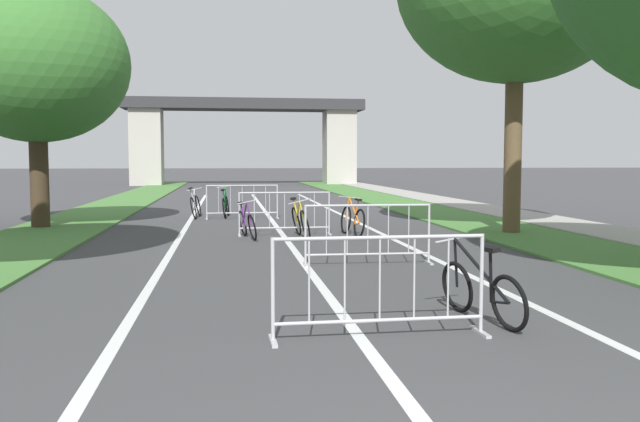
{
  "coord_description": "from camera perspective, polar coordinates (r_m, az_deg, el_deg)",
  "views": [
    {
      "loc": [
        -1.32,
        -2.19,
        1.81
      ],
      "look_at": [
        0.33,
        9.66,
        0.9
      ],
      "focal_mm": 37.47,
      "sensor_mm": 36.0,
      "label": 1
    }
  ],
  "objects": [
    {
      "name": "grass_verge_left",
      "position": [
        26.05,
        -17.58,
        0.23
      ],
      "size": [
        2.54,
        57.27,
        0.05
      ],
      "primitive_type": "cube",
      "color": "#477A38",
      "rests_on": "ground"
    },
    {
      "name": "grass_verge_right",
      "position": [
        26.62,
        7.38,
        0.48
      ],
      "size": [
        2.54,
        57.27,
        0.05
      ],
      "primitive_type": "cube",
      "color": "#477A38",
      "rests_on": "ground"
    },
    {
      "name": "sidewalk_path_right",
      "position": [
        27.3,
        11.95,
        0.55
      ],
      "size": [
        1.98,
        57.27,
        0.08
      ],
      "primitive_type": "cube",
      "color": "#9E9B93",
      "rests_on": "ground"
    },
    {
      "name": "lane_stripe_center",
      "position": [
        18.89,
        -3.88,
        -1.13
      ],
      "size": [
        0.14,
        33.13,
        0.01
      ],
      "primitive_type": "cube",
      "color": "silver",
      "rests_on": "ground"
    },
    {
      "name": "lane_stripe_right_lane",
      "position": [
        19.21,
        3.39,
        -1.04
      ],
      "size": [
        0.14,
        33.13,
        0.01
      ],
      "primitive_type": "cube",
      "color": "silver",
      "rests_on": "ground"
    },
    {
      "name": "lane_stripe_left_lane",
      "position": [
        18.87,
        -11.28,
        -1.21
      ],
      "size": [
        0.14,
        33.13,
        0.01
      ],
      "primitive_type": "cube",
      "color": "silver",
      "rests_on": "ground"
    },
    {
      "name": "overpass_bridge",
      "position": [
        49.59,
        -6.44,
        6.91
      ],
      "size": [
        17.39,
        3.08,
        6.25
      ],
      "color": "#2D2D30",
      "rests_on": "ground"
    },
    {
      "name": "tree_left_pine_near",
      "position": [
        19.26,
        -23.11,
        11.44
      ],
      "size": [
        4.81,
        4.81,
        6.36
      ],
      "color": "#3D2D1E",
      "rests_on": "ground"
    },
    {
      "name": "crowd_barrier_nearest",
      "position": [
        6.84,
        5.13,
        -6.54
      ],
      "size": [
        2.24,
        0.48,
        1.05
      ],
      "rotation": [
        0.0,
        0.0,
        0.02
      ],
      "color": "#ADADB2",
      "rests_on": "ground"
    },
    {
      "name": "crowd_barrier_second",
      "position": [
        11.6,
        4.11,
        -2.04
      ],
      "size": [
        2.25,
        0.49,
        1.05
      ],
      "rotation": [
        0.0,
        0.0,
        -0.02
      ],
      "color": "#ADADB2",
      "rests_on": "ground"
    },
    {
      "name": "crowd_barrier_third",
      "position": [
        16.11,
        -3.04,
        -0.24
      ],
      "size": [
        2.24,
        0.44,
        1.05
      ],
      "rotation": [
        0.0,
        0.0,
        0.0
      ],
      "color": "#ADADB2",
      "rests_on": "ground"
    },
    {
      "name": "crowd_barrier_fourth",
      "position": [
        20.78,
        -6.66,
        0.77
      ],
      "size": [
        2.24,
        0.48,
        1.05
      ],
      "rotation": [
        0.0,
        0.0,
        0.02
      ],
      "color": "#ADADB2",
      "rests_on": "ground"
    },
    {
      "name": "bicycle_orange_0",
      "position": [
        16.0,
        2.8,
        -0.78
      ],
      "size": [
        0.55,
        1.66,
        0.94
      ],
      "rotation": [
        0.0,
        0.0,
        0.15
      ],
      "color": "black",
      "rests_on": "ground"
    },
    {
      "name": "bicycle_purple_1",
      "position": [
        15.5,
        -6.27,
        -1.06
      ],
      "size": [
        0.46,
        1.58,
        0.93
      ],
      "rotation": [
        0.0,
        0.0,
        3.34
      ],
      "color": "black",
      "rests_on": "ground"
    },
    {
      "name": "bicycle_silver_2",
      "position": [
        21.31,
        -10.59,
        0.46
      ],
      "size": [
        0.49,
        1.72,
        0.97
      ],
      "rotation": [
        0.0,
        0.0,
        -0.1
      ],
      "color": "black",
      "rests_on": "ground"
    },
    {
      "name": "bicycle_green_3",
      "position": [
        21.33,
        -8.07,
        0.47
      ],
      "size": [
        0.53,
        1.73,
        1.0
      ],
      "rotation": [
        0.0,
        0.0,
        -0.09
      ],
      "color": "black",
      "rests_on": "ground"
    },
    {
      "name": "bicycle_yellow_4",
      "position": [
        15.58,
        -1.7,
        -0.88
      ],
      "size": [
        0.52,
        1.68,
        0.95
      ],
      "rotation": [
        0.0,
        0.0,
        3.25
      ],
      "color": "black",
      "rests_on": "ground"
    },
    {
      "name": "bicycle_black_5",
      "position": [
        7.72,
        13.61,
        -6.66
      ],
      "size": [
        0.69,
        1.58,
        0.94
      ],
      "rotation": [
        0.0,
        0.0,
        0.24
      ],
      "color": "black",
      "rests_on": "ground"
    }
  ]
}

